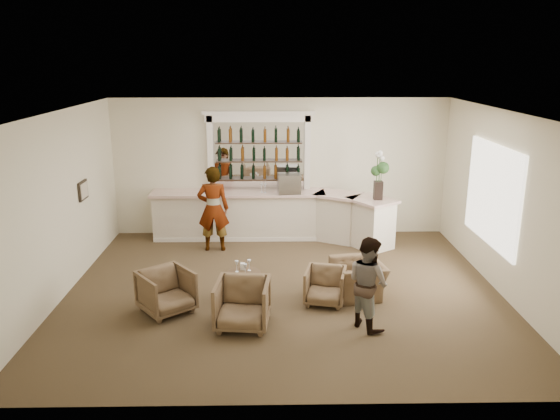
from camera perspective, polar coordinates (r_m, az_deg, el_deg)
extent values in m
plane|color=brown|center=(10.33, 0.34, -8.36)|extent=(8.00, 8.00, 0.00)
cube|color=beige|center=(13.18, 0.00, 4.50)|extent=(8.00, 0.04, 3.30)
cube|color=beige|center=(10.47, -22.09, 0.36)|extent=(0.04, 7.00, 3.30)
cube|color=beige|center=(10.65, 22.42, 0.57)|extent=(0.04, 7.00, 3.30)
cube|color=white|center=(9.48, 0.38, 10.18)|extent=(8.00, 7.00, 0.04)
cube|color=white|center=(11.07, 21.31, 1.49)|extent=(0.05, 2.40, 1.90)
cube|color=black|center=(11.56, -19.89, 1.94)|extent=(0.04, 0.46, 0.38)
cube|color=beige|center=(11.55, -19.77, 1.94)|extent=(0.01, 0.38, 0.30)
cube|color=white|center=(13.13, -4.35, -0.59)|extent=(4.00, 0.70, 1.08)
cube|color=beige|center=(12.96, -4.40, 1.81)|extent=(4.10, 0.82, 0.06)
cube|color=white|center=(12.98, 6.01, -0.82)|extent=(1.12, 1.04, 1.08)
cube|color=beige|center=(12.81, 6.09, 1.60)|extent=(1.27, 1.19, 0.06)
cube|color=white|center=(12.59, 9.45, -1.47)|extent=(1.08, 1.14, 1.08)
cube|color=beige|center=(12.42, 9.59, 1.02)|extent=(1.24, 1.29, 0.06)
cube|color=silver|center=(12.96, -4.38, -3.08)|extent=(4.00, 0.06, 0.10)
cube|color=white|center=(13.11, -2.20, 5.75)|extent=(2.15, 0.02, 1.65)
cube|color=silver|center=(13.22, -7.18, 3.52)|extent=(0.14, 0.16, 2.90)
cube|color=silver|center=(13.17, 2.84, 3.58)|extent=(0.14, 0.16, 2.90)
cube|color=silver|center=(12.93, -2.25, 9.60)|extent=(2.52, 0.16, 0.18)
cube|color=silver|center=(12.91, -2.25, 10.13)|extent=(2.64, 0.20, 0.08)
cube|color=#2E2017|center=(13.11, -2.18, 3.22)|extent=(2.05, 0.20, 0.03)
cube|color=#2E2017|center=(13.02, -2.20, 5.11)|extent=(2.05, 0.20, 0.03)
cube|color=#2E2017|center=(12.95, -2.22, 7.02)|extent=(2.05, 0.20, 0.03)
cylinder|color=#47321E|center=(9.93, -3.81, -7.86)|extent=(0.62, 0.62, 0.50)
imported|color=gray|center=(12.20, -6.99, 0.13)|extent=(0.72, 0.48, 1.92)
imported|color=gray|center=(8.84, 9.19, -7.51)|extent=(0.87, 0.93, 1.52)
imported|color=brown|center=(9.56, -11.79, -8.33)|extent=(1.13, 1.14, 0.75)
imported|color=brown|center=(8.89, -3.95, -9.76)|extent=(0.92, 0.94, 0.79)
imported|color=brown|center=(9.74, 4.74, -7.91)|extent=(0.82, 0.83, 0.64)
imported|color=brown|center=(10.13, 8.13, -7.09)|extent=(1.02, 1.12, 0.63)
cube|color=#B5B6BA|center=(12.71, 0.96, 2.77)|extent=(0.54, 0.47, 0.46)
cube|color=black|center=(12.35, 10.21, 2.03)|extent=(0.19, 0.19, 0.41)
cube|color=white|center=(9.94, -3.92, -5.90)|extent=(0.08, 0.08, 0.12)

